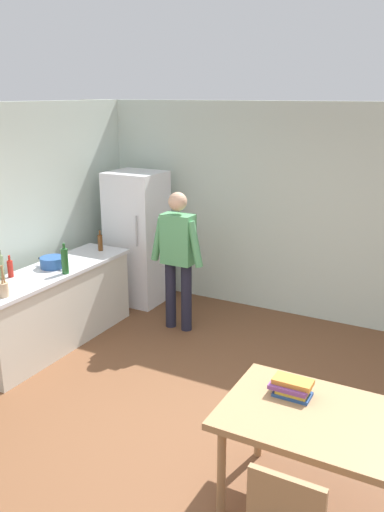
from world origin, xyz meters
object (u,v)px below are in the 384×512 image
bottle_beer_brown (100,242)px  bottle_vinegar_tall (1,267)px  person (178,252)px  refrigerator (137,238)px  bottle_sauce_red (10,268)px  dining_table (327,427)px  bottle_wine_green (65,261)px  utensil_jar (3,289)px  book_stack (292,387)px  cooking_pot (53,262)px

bottle_beer_brown → bottle_vinegar_tall: bottle_vinegar_tall is taller
person → bottle_beer_brown: 1.04m
refrigerator → bottle_sauce_red: refrigerator is taller
dining_table → bottle_wine_green: 3.37m
bottle_wine_green → utensil_jar: bearing=-94.8°
bottle_sauce_red → bottle_wine_green: bottle_wine_green is taller
refrigerator → bottle_wine_green: bearing=-85.3°
dining_table → utensil_jar: size_ratio=4.37×
dining_table → book_stack: size_ratio=4.81×
utensil_jar → bottle_vinegar_tall: bearing=138.2°
utensil_jar → cooking_pot: bearing=102.5°
person → cooking_pot: (-1.09, -0.95, -0.02)m
utensil_jar → bottle_sauce_red: (-0.37, 0.45, 0.02)m
refrigerator → utensil_jar: (0.06, -2.42, 0.08)m
person → bottle_beer_brown: bearing=-170.9°
dining_table → utensil_jar: (-3.24, 0.28, 0.31)m
person → bottle_wine_green: bearing=-127.9°
bottle_sauce_red → bottle_wine_green: size_ratio=0.71×
person → utensil_jar: bearing=-115.4°
utensil_jar → bottle_wine_green: bearing=85.2°
bottle_beer_brown → book_stack: (3.08, -1.83, -0.20)m
refrigerator → bottle_beer_brown: 0.73m
cooking_pot → bottle_sauce_red: (-0.17, -0.46, 0.04)m
bottle_beer_brown → person: bearing=9.1°
book_stack → utensil_jar: bearing=177.4°
refrigerator → book_stack: size_ratio=6.18×
dining_table → bottle_vinegar_tall: 3.71m
dining_table → bottle_beer_brown: bearing=149.5°
cooking_pot → utensil_jar: bearing=-77.5°
utensil_jar → bottle_beer_brown: bearing=94.6°
person → utensil_jar: (-0.89, -1.86, 0.00)m
bottle_sauce_red → bottle_wine_green: (0.44, 0.37, 0.05)m
dining_table → bottle_vinegar_tall: size_ratio=4.37×
bottle_sauce_red → dining_table: bearing=-11.5°
person → dining_table: size_ratio=1.21×
bottle_beer_brown → utensil_jar: bearing=-85.4°
bottle_sauce_red → cooking_pot: bearing=69.9°
bottle_wine_green → book_stack: 3.03m
book_stack → bottle_sauce_red: bearing=170.1°
person → book_stack: bearing=-44.1°
person → book_stack: 2.87m
bottle_sauce_red → bottle_vinegar_tall: size_ratio=0.75×
bottle_wine_green → refrigerator: bearing=94.7°
bottle_vinegar_tall → person: bearing=49.4°
refrigerator → bottle_vinegar_tall: 2.09m
refrigerator → cooking_pot: bearing=-95.2°
refrigerator → person: 1.10m
utensil_jar → person: bearing=64.6°
bottle_sauce_red → utensil_jar: bearing=-50.4°
cooking_pot → book_stack: bearing=-18.4°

